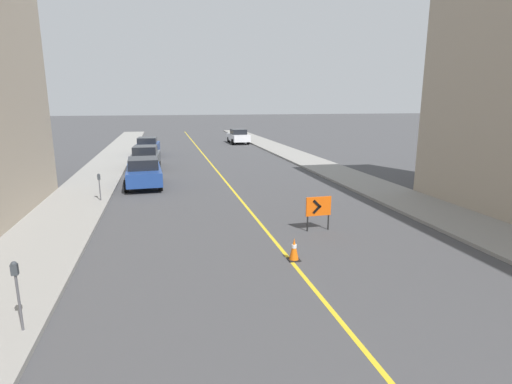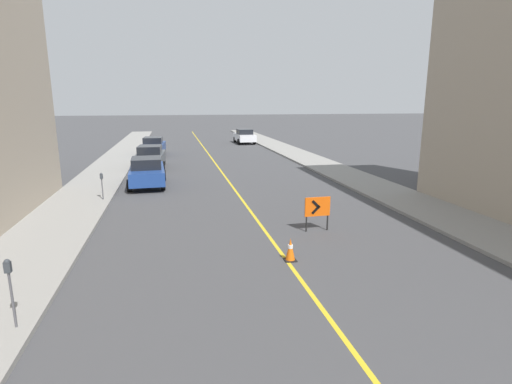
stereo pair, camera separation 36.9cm
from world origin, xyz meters
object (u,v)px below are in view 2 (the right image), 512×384
object	(u,v)px
parking_meter_far_curb	(9,280)
traffic_cone_third	(290,250)
parked_car_opposite_side	(244,136)
parking_meter_near_curb	(102,181)
parked_car_curb_far	(153,146)
parked_car_curb_near	(147,172)
parked_car_curb_mid	(150,157)
arrow_barricade_primary	(317,208)

from	to	relation	value
parking_meter_far_curb	traffic_cone_third	bearing A→B (deg)	20.88
parked_car_opposite_side	parking_meter_near_curb	world-z (taller)	parked_car_opposite_side
parked_car_curb_far	parking_meter_near_curb	bearing A→B (deg)	-92.64
traffic_cone_third	parked_car_opposite_side	world-z (taller)	parked_car_opposite_side
parked_car_curb_near	parked_car_opposite_side	size ratio (longest dim) A/B	1.01
parked_car_curb_mid	parked_car_curb_near	bearing A→B (deg)	-85.81
parking_meter_far_curb	parked_car_curb_mid	bearing A→B (deg)	85.21
traffic_cone_third	arrow_barricade_primary	world-z (taller)	arrow_barricade_primary
parked_car_curb_near	parked_car_opposite_side	bearing A→B (deg)	63.94
traffic_cone_third	parked_car_curb_mid	distance (m)	18.66
parked_car_curb_far	parked_car_curb_mid	bearing A→B (deg)	-86.42
arrow_barricade_primary	parking_meter_far_curb	world-z (taller)	parking_meter_far_curb
parked_car_curb_mid	parking_meter_near_curb	size ratio (longest dim) A/B	3.52
arrow_barricade_primary	traffic_cone_third	bearing A→B (deg)	-126.34
parked_car_curb_far	parked_car_opposite_side	xyz separation A→B (m)	(9.49, 8.40, 0.00)
parked_car_curb_far	parking_meter_near_curb	distance (m)	16.55
parked_car_curb_near	parked_car_curb_mid	bearing A→B (deg)	88.34
parked_car_curb_mid	parked_car_opposite_side	world-z (taller)	same
traffic_cone_third	parked_car_curb_near	size ratio (longest dim) A/B	0.16
traffic_cone_third	parked_car_curb_near	distance (m)	12.72
traffic_cone_third	parked_car_curb_far	xyz separation A→B (m)	(-4.82, 24.96, 0.46)
arrow_barricade_primary	parked_car_curb_near	xyz separation A→B (m)	(-6.39, 9.37, -0.05)
parked_car_opposite_side	parking_meter_near_curb	xyz separation A→B (m)	(-11.15, -24.87, 0.22)
traffic_cone_third	parking_meter_far_curb	world-z (taller)	parking_meter_far_curb
arrow_barricade_primary	parked_car_opposite_side	size ratio (longest dim) A/B	0.29
arrow_barricade_primary	parking_meter_far_curb	xyz separation A→B (m)	(-8.22, -4.93, 0.30)
parking_meter_near_curb	parking_meter_far_curb	bearing A→B (deg)	-90.00
parked_car_curb_far	parking_meter_far_curb	size ratio (longest dim) A/B	3.02
parked_car_opposite_side	parking_meter_far_curb	distance (m)	37.53
parked_car_curb_mid	traffic_cone_third	bearing A→B (deg)	-72.00
parked_car_curb_far	parked_car_curb_near	bearing A→B (deg)	-86.16
parked_car_curb_near	parked_car_curb_mid	world-z (taller)	same
arrow_barricade_primary	parked_car_curb_mid	world-z (taller)	parked_car_curb_mid
parked_car_curb_near	parked_car_curb_far	size ratio (longest dim) A/B	1.00
traffic_cone_third	parked_car_curb_far	distance (m)	25.42
traffic_cone_third	parked_car_curb_mid	size ratio (longest dim) A/B	0.15
parking_meter_far_curb	parking_meter_near_curb	bearing A→B (deg)	90.00
parked_car_curb_near	parking_meter_far_curb	world-z (taller)	parked_car_curb_near
parked_car_opposite_side	parking_meter_near_curb	distance (m)	27.26
parked_car_curb_near	parking_meter_near_curb	xyz separation A→B (m)	(-1.83, -3.34, 0.22)
parking_meter_near_curb	arrow_barricade_primary	bearing A→B (deg)	-36.30
parking_meter_near_curb	traffic_cone_third	bearing A→B (deg)	-52.62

